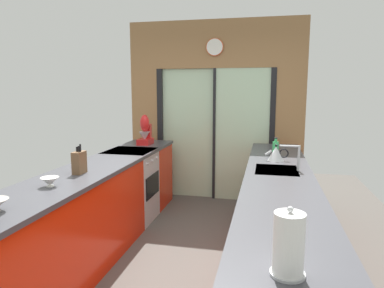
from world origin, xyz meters
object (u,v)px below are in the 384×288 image
at_px(knife_block, 79,162).
at_px(soap_bottle, 275,148).
at_px(oven_range, 131,186).
at_px(mixing_bowl_far, 50,182).
at_px(paper_towel_roll, 289,245).
at_px(kettle, 276,154).
at_px(stand_mixer, 145,133).

relative_size(knife_block, soap_bottle, 1.25).
relative_size(oven_range, soap_bottle, 4.19).
height_order(oven_range, mixing_bowl_far, mixing_bowl_far).
bearing_deg(oven_range, paper_towel_roll, -55.98).
relative_size(kettle, soap_bottle, 1.15).
distance_m(oven_range, kettle, 1.90).
height_order(kettle, paper_towel_roll, paper_towel_roll).
bearing_deg(soap_bottle, kettle, -89.65).
bearing_deg(oven_range, kettle, -8.37).
xyz_separation_m(oven_range, knife_block, (0.02, -1.24, 0.57)).
bearing_deg(knife_block, paper_towel_roll, -38.58).
bearing_deg(knife_block, kettle, 28.81).
height_order(stand_mixer, paper_towel_roll, stand_mixer).
relative_size(oven_range, mixing_bowl_far, 6.50).
distance_m(oven_range, soap_bottle, 1.88).
xyz_separation_m(knife_block, paper_towel_roll, (1.78, -1.42, 0.03)).
relative_size(oven_range, stand_mixer, 2.19).
bearing_deg(kettle, paper_towel_roll, -90.04).
bearing_deg(mixing_bowl_far, kettle, 38.73).
xyz_separation_m(oven_range, soap_bottle, (1.80, 0.01, 0.56)).
relative_size(stand_mixer, soap_bottle, 1.91).
bearing_deg(soap_bottle, oven_range, -179.81).
bearing_deg(kettle, knife_block, -151.19).
distance_m(mixing_bowl_far, soap_bottle, 2.46).
xyz_separation_m(oven_range, mixing_bowl_far, (0.02, -1.69, 0.51)).
xyz_separation_m(stand_mixer, soap_bottle, (1.78, -0.51, -0.07)).
bearing_deg(soap_bottle, knife_block, -144.91).
relative_size(oven_range, paper_towel_roll, 3.08).
distance_m(oven_range, knife_block, 1.37).
relative_size(mixing_bowl_far, paper_towel_roll, 0.47).
height_order(mixing_bowl_far, stand_mixer, stand_mixer).
distance_m(mixing_bowl_far, paper_towel_roll, 2.03).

